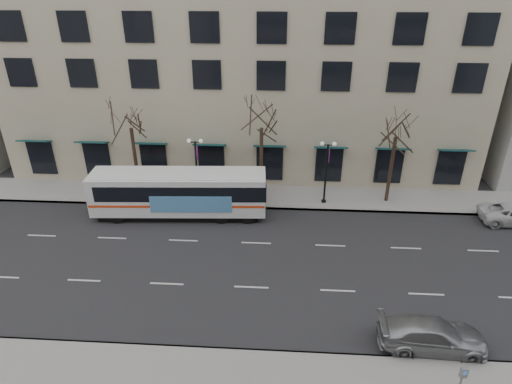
# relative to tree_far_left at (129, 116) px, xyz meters

# --- Properties ---
(ground) EXTENTS (160.00, 160.00, 0.00)m
(ground) POSITION_rel_tree_far_left_xyz_m (10.00, -8.80, -6.70)
(ground) COLOR black
(ground) RESTS_ON ground
(sidewalk_far) EXTENTS (80.00, 4.00, 0.15)m
(sidewalk_far) POSITION_rel_tree_far_left_xyz_m (15.00, 0.20, -6.62)
(sidewalk_far) COLOR gray
(sidewalk_far) RESTS_ON ground
(building_hotel) EXTENTS (40.00, 20.00, 24.00)m
(building_hotel) POSITION_rel_tree_far_left_xyz_m (8.00, 12.20, 5.30)
(building_hotel) COLOR tan
(building_hotel) RESTS_ON ground
(tree_far_left) EXTENTS (3.60, 3.60, 8.34)m
(tree_far_left) POSITION_rel_tree_far_left_xyz_m (0.00, 0.00, 0.00)
(tree_far_left) COLOR black
(tree_far_left) RESTS_ON ground
(tree_far_mid) EXTENTS (3.60, 3.60, 8.55)m
(tree_far_mid) POSITION_rel_tree_far_left_xyz_m (10.00, 0.00, 0.21)
(tree_far_mid) COLOR black
(tree_far_mid) RESTS_ON ground
(tree_far_right) EXTENTS (3.60, 3.60, 8.06)m
(tree_far_right) POSITION_rel_tree_far_left_xyz_m (20.00, 0.00, -0.28)
(tree_far_right) COLOR black
(tree_far_right) RESTS_ON ground
(lamp_post_left) EXTENTS (1.22, 0.45, 5.21)m
(lamp_post_left) POSITION_rel_tree_far_left_xyz_m (5.01, -0.60, -3.75)
(lamp_post_left) COLOR black
(lamp_post_left) RESTS_ON ground
(lamp_post_right) EXTENTS (1.22, 0.45, 5.21)m
(lamp_post_right) POSITION_rel_tree_far_left_xyz_m (15.01, -0.60, -3.75)
(lamp_post_right) COLOR black
(lamp_post_right) RESTS_ON ground
(city_bus) EXTENTS (12.95, 3.50, 3.48)m
(city_bus) POSITION_rel_tree_far_left_xyz_m (4.16, -3.00, -4.80)
(city_bus) COLOR white
(city_bus) RESTS_ON ground
(silver_car) EXTENTS (5.24, 2.26, 1.50)m
(silver_car) POSITION_rel_tree_far_left_xyz_m (19.04, -15.00, -5.95)
(silver_car) COLOR #9A9DA1
(silver_car) RESTS_ON ground
(pay_station) EXTENTS (0.31, 0.22, 1.37)m
(pay_station) POSITION_rel_tree_far_left_xyz_m (19.47, -17.56, -5.56)
(pay_station) COLOR gray
(pay_station) RESTS_ON sidewalk_near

